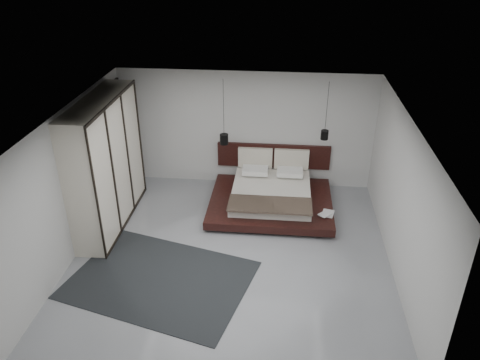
# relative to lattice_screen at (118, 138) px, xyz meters

# --- Properties ---
(floor) EXTENTS (6.00, 6.00, 0.00)m
(floor) POSITION_rel_lattice_screen_xyz_m (2.95, -2.45, -1.30)
(floor) COLOR gray
(floor) RESTS_ON ground
(ceiling) EXTENTS (6.00, 6.00, 0.00)m
(ceiling) POSITION_rel_lattice_screen_xyz_m (2.95, -2.45, 1.50)
(ceiling) COLOR white
(ceiling) RESTS_ON wall_back
(wall_back) EXTENTS (6.00, 0.00, 6.00)m
(wall_back) POSITION_rel_lattice_screen_xyz_m (2.95, 0.55, 0.10)
(wall_back) COLOR beige
(wall_back) RESTS_ON floor
(wall_front) EXTENTS (6.00, 0.00, 6.00)m
(wall_front) POSITION_rel_lattice_screen_xyz_m (2.95, -5.45, 0.10)
(wall_front) COLOR beige
(wall_front) RESTS_ON floor
(wall_left) EXTENTS (0.00, 6.00, 6.00)m
(wall_left) POSITION_rel_lattice_screen_xyz_m (-0.05, -2.45, 0.10)
(wall_left) COLOR beige
(wall_left) RESTS_ON floor
(wall_right) EXTENTS (0.00, 6.00, 6.00)m
(wall_right) POSITION_rel_lattice_screen_xyz_m (5.95, -2.45, 0.10)
(wall_right) COLOR beige
(wall_right) RESTS_ON floor
(lattice_screen) EXTENTS (0.05, 0.90, 2.60)m
(lattice_screen) POSITION_rel_lattice_screen_xyz_m (0.00, 0.00, 0.00)
(lattice_screen) COLOR black
(lattice_screen) RESTS_ON floor
(bed) EXTENTS (2.70, 2.36, 1.06)m
(bed) POSITION_rel_lattice_screen_xyz_m (3.63, -0.54, -1.02)
(bed) COLOR black
(bed) RESTS_ON floor
(book_lower) EXTENTS (0.31, 0.37, 0.03)m
(book_lower) POSITION_rel_lattice_screen_xyz_m (4.74, -1.18, -1.03)
(book_lower) COLOR #99724C
(book_lower) RESTS_ON bed
(book_upper) EXTENTS (0.32, 0.33, 0.02)m
(book_upper) POSITION_rel_lattice_screen_xyz_m (4.72, -1.21, -1.01)
(book_upper) COLOR #99724C
(book_upper) RESTS_ON book_lower
(pendant_left) EXTENTS (0.19, 0.19, 1.50)m
(pendant_left) POSITION_rel_lattice_screen_xyz_m (2.52, -0.12, 0.12)
(pendant_left) COLOR black
(pendant_left) RESTS_ON ceiling
(pendant_right) EXTENTS (0.17, 0.17, 1.29)m
(pendant_right) POSITION_rel_lattice_screen_xyz_m (4.74, -0.12, 0.32)
(pendant_right) COLOR black
(pendant_right) RESTS_ON ceiling
(wardrobe) EXTENTS (0.65, 2.77, 2.72)m
(wardrobe) POSITION_rel_lattice_screen_xyz_m (0.25, -1.48, 0.06)
(wardrobe) COLOR beige
(wardrobe) RESTS_ON floor
(rug) EXTENTS (3.58, 2.95, 0.01)m
(rug) POSITION_rel_lattice_screen_xyz_m (1.75, -3.33, -1.29)
(rug) COLOR black
(rug) RESTS_ON floor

